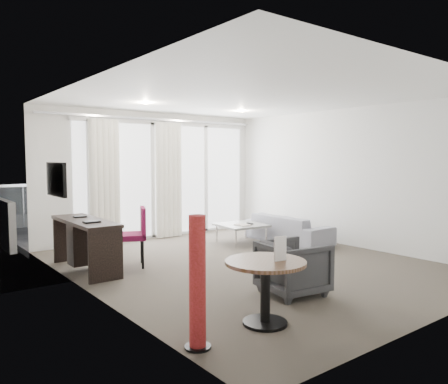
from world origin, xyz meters
TOP-DOWN VIEW (x-y plane):
  - floor at (0.00, 0.00)m, footprint 5.00×6.00m
  - ceiling at (0.00, 0.00)m, footprint 5.00×6.00m
  - wall_left at (-2.50, 0.00)m, footprint 0.00×6.00m
  - wall_right at (2.50, 0.00)m, footprint 0.00×6.00m
  - wall_front at (0.00, -3.00)m, footprint 5.00×0.00m
  - window_panel at (0.30, 2.98)m, footprint 4.00×0.02m
  - window_frame at (0.30, 2.97)m, footprint 4.10×0.06m
  - curtain_left at (-1.15, 2.82)m, footprint 0.60×0.20m
  - curtain_right at (0.25, 2.82)m, footprint 0.60×0.20m
  - curtain_track at (0.00, 2.82)m, footprint 4.80×0.04m
  - downlight_a at (-0.90, 1.60)m, footprint 0.12×0.12m
  - downlight_b at (1.20, 1.60)m, footprint 0.12×0.12m
  - desk at (-2.14, 1.18)m, footprint 0.50×1.60m
  - tv at (-2.46, 1.45)m, footprint 0.05×0.80m
  - desk_chair at (-1.53, 0.99)m, footprint 0.65×0.63m
  - round_table at (-1.48, -1.99)m, footprint 0.97×0.97m
  - menu_card at (-1.37, -2.09)m, footprint 0.13×0.05m
  - red_lamp at (-2.33, -2.04)m, footprint 0.31×0.31m
  - tub_armchair at (-0.55, -1.49)m, footprint 0.82×0.80m
  - coffee_table at (1.00, 1.34)m, footprint 0.93×0.93m
  - remote at (1.14, 1.25)m, footprint 0.07×0.18m
  - magazine at (0.92, 1.21)m, footprint 0.22×0.28m
  - sofa at (1.86, 0.92)m, footprint 0.72×1.83m
  - terrace_slab at (0.30, 4.50)m, footprint 5.60×3.00m
  - rattan_chair_a at (1.09, 3.72)m, footprint 0.71×0.71m
  - rattan_chair_b at (1.67, 4.16)m, footprint 0.71×0.71m
  - rattan_table at (1.82, 4.69)m, footprint 0.55×0.55m
  - balustrade at (0.30, 5.95)m, footprint 5.50×0.06m

SIDE VIEW (x-z plane):
  - terrace_slab at x=0.30m, z-range -0.12..0.00m
  - floor at x=0.00m, z-range 0.00..0.00m
  - coffee_table at x=1.00m, z-range 0.00..0.38m
  - rattan_table at x=1.82m, z-range 0.00..0.45m
  - sofa at x=1.86m, z-range 0.00..0.54m
  - round_table at x=-1.48m, z-range 0.00..0.65m
  - tub_armchair at x=-0.55m, z-range 0.00..0.66m
  - remote at x=1.14m, z-range 0.35..0.37m
  - magazine at x=0.92m, z-range 0.35..0.37m
  - desk at x=-2.14m, z-range 0.00..0.75m
  - rattan_chair_b at x=1.67m, z-range 0.00..0.82m
  - rattan_chair_a at x=1.09m, z-range 0.00..0.88m
  - desk_chair at x=-1.53m, z-range 0.00..0.92m
  - balustrade at x=0.30m, z-range -0.02..1.02m
  - red_lamp at x=-2.33m, z-range 0.00..1.17m
  - menu_card at x=-1.37m, z-range 0.60..0.84m
  - window_panel at x=0.30m, z-range 0.01..2.39m
  - curtain_left at x=-1.15m, z-range 0.01..2.39m
  - curtain_right at x=0.25m, z-range 0.01..2.39m
  - window_frame at x=0.30m, z-range -0.02..2.42m
  - wall_left at x=-2.50m, z-range 0.00..2.60m
  - wall_right at x=2.50m, z-range 0.00..2.60m
  - wall_front at x=0.00m, z-range 0.00..2.60m
  - tv at x=-2.46m, z-range 1.10..1.60m
  - curtain_track at x=0.00m, z-range 2.43..2.47m
  - downlight_a at x=-0.90m, z-range 2.58..2.60m
  - downlight_b at x=1.20m, z-range 2.58..2.60m
  - ceiling at x=0.00m, z-range 2.60..2.60m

